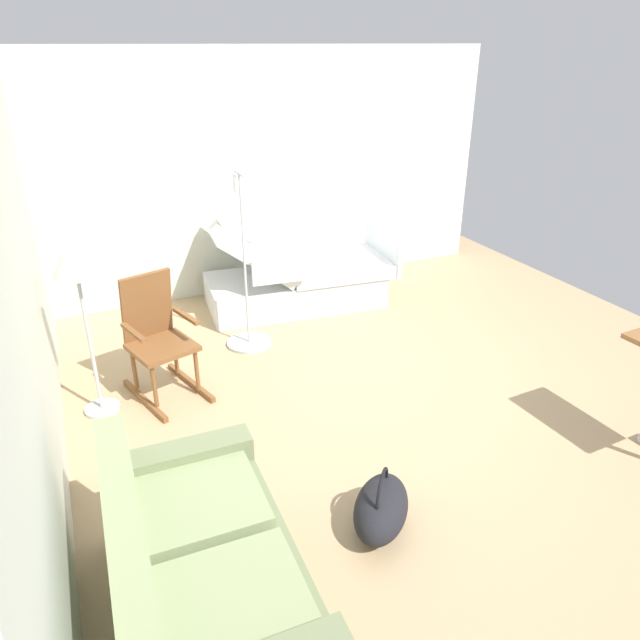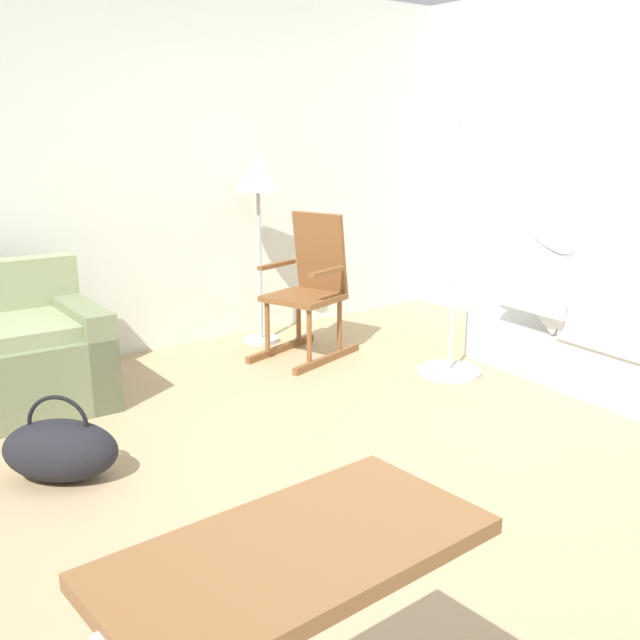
{
  "view_description": "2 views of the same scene",
  "coord_description": "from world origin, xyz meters",
  "px_view_note": "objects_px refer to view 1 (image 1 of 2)",
  "views": [
    {
      "loc": [
        -3.79,
        2.3,
        2.72
      ],
      "look_at": [
        -0.22,
        0.71,
        0.84
      ],
      "focal_mm": 32.68,
      "sensor_mm": 36.0,
      "label": 1
    },
    {
      "loc": [
        -2.41,
        -2.46,
        1.64
      ],
      "look_at": [
        -0.24,
        0.46,
        0.68
      ],
      "focal_mm": 41.18,
      "sensor_mm": 36.0,
      "label": 2
    }
  ],
  "objects_px": {
    "rocking_chair": "(157,338)",
    "floor_lamp": "(76,269)",
    "couch": "(204,581)",
    "hospital_bed": "(296,278)",
    "iv_pole": "(248,321)",
    "duffel_bag": "(381,508)"
  },
  "relations": [
    {
      "from": "floor_lamp",
      "to": "iv_pole",
      "type": "xyz_separation_m",
      "value": [
        0.63,
        -1.45,
        -0.98
      ]
    },
    {
      "from": "duffel_bag",
      "to": "floor_lamp",
      "type": "bearing_deg",
      "value": 35.34
    },
    {
      "from": "hospital_bed",
      "to": "floor_lamp",
      "type": "distance_m",
      "value": 2.77
    },
    {
      "from": "floor_lamp",
      "to": "duffel_bag",
      "type": "height_order",
      "value": "floor_lamp"
    },
    {
      "from": "couch",
      "to": "duffel_bag",
      "type": "bearing_deg",
      "value": -79.38
    },
    {
      "from": "rocking_chair",
      "to": "couch",
      "type": "bearing_deg",
      "value": 174.93
    },
    {
      "from": "rocking_chair",
      "to": "floor_lamp",
      "type": "relative_size",
      "value": 0.71
    },
    {
      "from": "hospital_bed",
      "to": "couch",
      "type": "xyz_separation_m",
      "value": [
        -3.59,
        1.94,
        -0.01
      ]
    },
    {
      "from": "floor_lamp",
      "to": "hospital_bed",
      "type": "bearing_deg",
      "value": -59.07
    },
    {
      "from": "floor_lamp",
      "to": "duffel_bag",
      "type": "xyz_separation_m",
      "value": [
        -2.03,
        -1.44,
        -1.07
      ]
    },
    {
      "from": "duffel_bag",
      "to": "iv_pole",
      "type": "height_order",
      "value": "iv_pole"
    },
    {
      "from": "couch",
      "to": "duffel_bag",
      "type": "xyz_separation_m",
      "value": [
        0.21,
        -1.14,
        -0.15
      ]
    },
    {
      "from": "couch",
      "to": "duffel_bag",
      "type": "distance_m",
      "value": 1.17
    },
    {
      "from": "rocking_chair",
      "to": "floor_lamp",
      "type": "height_order",
      "value": "floor_lamp"
    },
    {
      "from": "hospital_bed",
      "to": "floor_lamp",
      "type": "xyz_separation_m",
      "value": [
        -1.35,
        2.25,
        0.91
      ]
    },
    {
      "from": "iv_pole",
      "to": "couch",
      "type": "bearing_deg",
      "value": 158.34
    },
    {
      "from": "rocking_chair",
      "to": "floor_lamp",
      "type": "distance_m",
      "value": 0.9
    },
    {
      "from": "couch",
      "to": "floor_lamp",
      "type": "xyz_separation_m",
      "value": [
        2.25,
        0.31,
        0.92
      ]
    },
    {
      "from": "hospital_bed",
      "to": "iv_pole",
      "type": "bearing_deg",
      "value": 132.1
    },
    {
      "from": "duffel_bag",
      "to": "iv_pole",
      "type": "bearing_deg",
      "value": -0.11
    },
    {
      "from": "couch",
      "to": "iv_pole",
      "type": "bearing_deg",
      "value": -21.66
    },
    {
      "from": "couch",
      "to": "floor_lamp",
      "type": "height_order",
      "value": "floor_lamp"
    }
  ]
}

